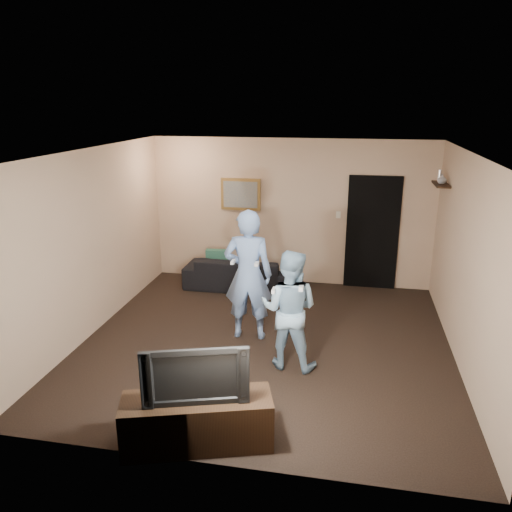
% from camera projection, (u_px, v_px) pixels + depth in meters
% --- Properties ---
extents(ground, '(5.00, 5.00, 0.00)m').
position_uv_depth(ground, '(266.00, 342.00, 6.95)').
color(ground, black).
rests_on(ground, ground).
extents(ceiling, '(5.00, 5.00, 0.04)m').
position_uv_depth(ceiling, '(267.00, 152.00, 6.17)').
color(ceiling, silver).
rests_on(ceiling, wall_back).
extents(wall_back, '(5.00, 0.04, 2.60)m').
position_uv_depth(wall_back, '(290.00, 212.00, 8.90)').
color(wall_back, tan).
rests_on(wall_back, ground).
extents(wall_front, '(5.00, 0.04, 2.60)m').
position_uv_depth(wall_front, '(216.00, 338.00, 4.22)').
color(wall_front, tan).
rests_on(wall_front, ground).
extents(wall_left, '(0.04, 5.00, 2.60)m').
position_uv_depth(wall_left, '(92.00, 243.00, 7.01)').
color(wall_left, tan).
rests_on(wall_left, ground).
extents(wall_right, '(0.04, 5.00, 2.60)m').
position_uv_depth(wall_right, '(467.00, 264.00, 6.11)').
color(wall_right, tan).
rests_on(wall_right, ground).
extents(sofa, '(1.93, 0.77, 0.56)m').
position_uv_depth(sofa, '(240.00, 272.00, 8.89)').
color(sofa, black).
rests_on(sofa, ground).
extents(throw_pillow, '(0.41, 0.16, 0.40)m').
position_uv_depth(throw_pillow, '(217.00, 260.00, 8.90)').
color(throw_pillow, '#1B5242').
rests_on(throw_pillow, sofa).
extents(painting_frame, '(0.72, 0.05, 0.57)m').
position_uv_depth(painting_frame, '(241.00, 194.00, 8.95)').
color(painting_frame, olive).
rests_on(painting_frame, wall_back).
extents(painting_canvas, '(0.62, 0.01, 0.47)m').
position_uv_depth(painting_canvas, '(240.00, 195.00, 8.93)').
color(painting_canvas, slate).
rests_on(painting_canvas, painting_frame).
extents(doorway, '(0.90, 0.06, 2.00)m').
position_uv_depth(doorway, '(372.00, 233.00, 8.70)').
color(doorway, black).
rests_on(doorway, ground).
extents(light_switch, '(0.08, 0.02, 0.12)m').
position_uv_depth(light_switch, '(338.00, 215.00, 8.72)').
color(light_switch, silver).
rests_on(light_switch, wall_back).
extents(wall_shelf, '(0.20, 0.60, 0.03)m').
position_uv_depth(wall_shelf, '(441.00, 184.00, 7.60)').
color(wall_shelf, black).
rests_on(wall_shelf, wall_right).
extents(shelf_vase, '(0.14, 0.14, 0.15)m').
position_uv_depth(shelf_vase, '(442.00, 179.00, 7.55)').
color(shelf_vase, '#9F9EA3').
rests_on(shelf_vase, wall_shelf).
extents(shelf_figurine, '(0.06, 0.06, 0.18)m').
position_uv_depth(shelf_figurine, '(440.00, 175.00, 7.77)').
color(shelf_figurine, silver).
rests_on(shelf_figurine, wall_shelf).
extents(tv_console, '(1.51, 0.87, 0.51)m').
position_uv_depth(tv_console, '(197.00, 422.00, 4.82)').
color(tv_console, black).
rests_on(tv_console, ground).
extents(television, '(0.99, 0.42, 0.57)m').
position_uv_depth(television, '(195.00, 372.00, 4.65)').
color(television, black).
rests_on(television, tv_console).
extents(wii_player_left, '(0.70, 0.53, 1.84)m').
position_uv_depth(wii_player_left, '(248.00, 275.00, 6.85)').
color(wii_player_left, '#7D9FD9').
rests_on(wii_player_left, ground).
extents(wii_player_right, '(0.81, 0.67, 1.52)m').
position_uv_depth(wii_player_right, '(289.00, 309.00, 6.13)').
color(wii_player_right, '#90B6D2').
rests_on(wii_player_right, ground).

